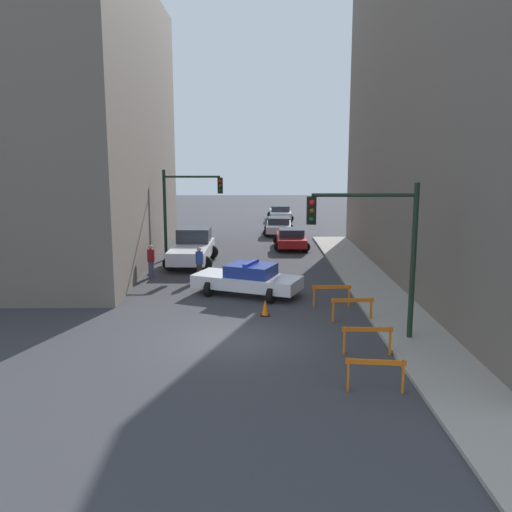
% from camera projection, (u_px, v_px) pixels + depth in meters
% --- Properties ---
extents(ground_plane, '(120.00, 120.00, 0.00)m').
position_uv_depth(ground_plane, '(235.00, 340.00, 19.32)').
color(ground_plane, '#38383D').
extents(sidewalk_right, '(2.40, 44.00, 0.12)m').
position_uv_depth(sidewalk_right, '(417.00, 338.00, 19.37)').
color(sidewalk_right, '#9E998E').
rests_on(sidewalk_right, ground_plane).
extents(building_corner_left, '(14.00, 20.00, 15.31)m').
position_uv_depth(building_corner_left, '(24.00, 125.00, 31.52)').
color(building_corner_left, '#6B6056').
rests_on(building_corner_left, ground_plane).
extents(traffic_light_near, '(3.64, 0.35, 5.20)m').
position_uv_depth(traffic_light_near, '(379.00, 238.00, 18.65)').
color(traffic_light_near, black).
rests_on(traffic_light_near, sidewalk_right).
extents(traffic_light_far, '(3.44, 0.35, 5.20)m').
position_uv_depth(traffic_light_far, '(184.00, 201.00, 32.64)').
color(traffic_light_far, black).
rests_on(traffic_light_far, ground_plane).
extents(police_car, '(5.05, 3.55, 1.52)m').
position_uv_depth(police_car, '(248.00, 279.00, 25.12)').
color(police_car, white).
rests_on(police_car, ground_plane).
extents(white_truck, '(2.78, 5.47, 1.90)m').
position_uv_depth(white_truck, '(192.00, 248.00, 31.95)').
color(white_truck, silver).
rests_on(white_truck, ground_plane).
extents(parked_car_near, '(2.34, 4.34, 1.31)m').
position_uv_depth(parked_car_near, '(291.00, 238.00, 36.87)').
color(parked_car_near, maroon).
rests_on(parked_car_near, ground_plane).
extents(parked_car_mid, '(2.45, 4.40, 1.31)m').
position_uv_depth(parked_car_mid, '(279.00, 225.00, 42.79)').
color(parked_car_mid, silver).
rests_on(parked_car_mid, ground_plane).
extents(parked_car_far, '(2.30, 4.31, 1.31)m').
position_uv_depth(parked_car_far, '(280.00, 213.00, 51.31)').
color(parked_car_far, silver).
rests_on(parked_car_far, ground_plane).
extents(pedestrian_crossing, '(0.48, 0.48, 1.66)m').
position_uv_depth(pedestrian_crossing, '(199.00, 263.00, 27.92)').
color(pedestrian_crossing, '#382D23').
rests_on(pedestrian_crossing, ground_plane).
extents(pedestrian_corner, '(0.39, 0.39, 1.66)m').
position_uv_depth(pedestrian_corner, '(151.00, 261.00, 28.52)').
color(pedestrian_corner, '#474C66').
rests_on(pedestrian_corner, ground_plane).
extents(barrier_front, '(1.59, 0.33, 0.90)m').
position_uv_depth(barrier_front, '(376.00, 370.00, 15.15)').
color(barrier_front, orange).
rests_on(barrier_front, ground_plane).
extents(barrier_mid, '(1.60, 0.21, 0.90)m').
position_uv_depth(barrier_mid, '(367.00, 336.00, 17.88)').
color(barrier_mid, orange).
rests_on(barrier_mid, ground_plane).
extents(barrier_back, '(1.60, 0.23, 0.90)m').
position_uv_depth(barrier_back, '(352.00, 306.00, 21.28)').
color(barrier_back, orange).
rests_on(barrier_back, ground_plane).
extents(barrier_corner, '(1.60, 0.20, 0.90)m').
position_uv_depth(barrier_corner, '(331.00, 292.00, 23.29)').
color(barrier_corner, orange).
rests_on(barrier_corner, ground_plane).
extents(traffic_cone, '(0.36, 0.36, 0.66)m').
position_uv_depth(traffic_cone, '(265.00, 308.00, 22.10)').
color(traffic_cone, black).
rests_on(traffic_cone, ground_plane).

